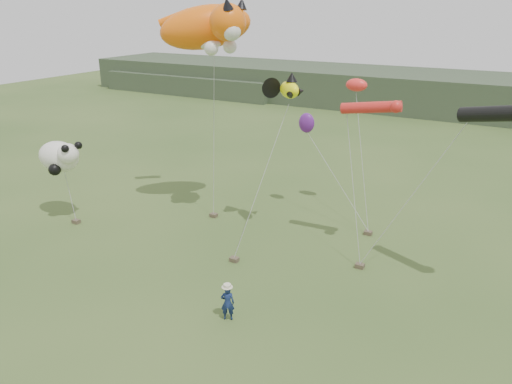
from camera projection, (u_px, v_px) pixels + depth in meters
ground at (199, 296)px, 20.47m from camera, size 120.00×120.00×0.00m
headland at (400, 91)px, 57.74m from camera, size 90.00×13.00×4.00m
festival_attendant at (228, 303)px, 18.72m from camera, size 0.62×0.54×1.42m
sandbag_anchors at (245, 237)px, 25.41m from camera, size 15.52×6.69×0.20m
cat_kite at (210, 27)px, 25.16m from camera, size 6.33×4.77×2.89m
fish_kite at (282, 88)px, 23.59m from camera, size 2.70×1.78×1.30m
tube_kites at (452, 111)px, 19.55m from camera, size 8.42×2.79×1.53m
panda_kite at (60, 156)px, 26.88m from camera, size 2.93×1.90×1.82m
misc_kites at (330, 105)px, 27.14m from camera, size 3.38×1.75×3.00m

